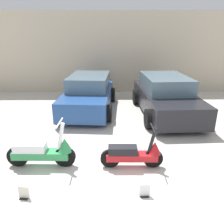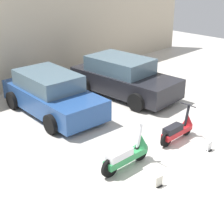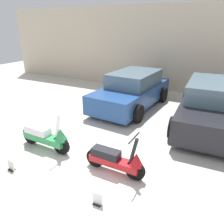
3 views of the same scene
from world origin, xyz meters
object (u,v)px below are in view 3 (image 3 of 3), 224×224
placard_near_left_scooter (11,165)px  car_rear_left (132,90)px  car_rear_center (212,106)px  placard_near_right_scooter (97,199)px  scooter_front_right (117,160)px  scooter_front_left (46,136)px

placard_near_left_scooter → car_rear_left: bearing=81.2°
car_rear_center → placard_near_right_scooter: 4.75m
scooter_front_right → placard_near_right_scooter: (0.09, -0.95, -0.23)m
scooter_front_left → placard_near_left_scooter: 1.08m
scooter_front_left → car_rear_center: size_ratio=0.37×
scooter_front_left → placard_near_right_scooter: (2.11, -1.02, -0.27)m
scooter_front_right → car_rear_center: size_ratio=0.33×
car_rear_center → placard_near_right_scooter: bearing=-20.2°
scooter_front_right → car_rear_center: 3.88m
scooter_front_right → car_rear_left: 4.30m
scooter_front_right → placard_near_left_scooter: scooter_front_right is taller
placard_near_left_scooter → scooter_front_left: bearing=84.6°
scooter_front_left → placard_near_left_scooter: (-0.10, -1.04, -0.27)m
scooter_front_right → placard_near_right_scooter: scooter_front_right is taller
scooter_front_left → scooter_front_right: scooter_front_left is taller
placard_near_left_scooter → placard_near_right_scooter: 2.21m
car_rear_center → placard_near_right_scooter: (-1.45, -4.49, -0.56)m
car_rear_center → placard_near_left_scooter: bearing=-41.4°
placard_near_right_scooter → scooter_front_right: bearing=95.1°
placard_near_left_scooter → placard_near_right_scooter: (2.21, 0.02, 0.00)m
scooter_front_left → car_rear_center: bearing=45.9°
car_rear_left → placard_near_right_scooter: 5.25m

